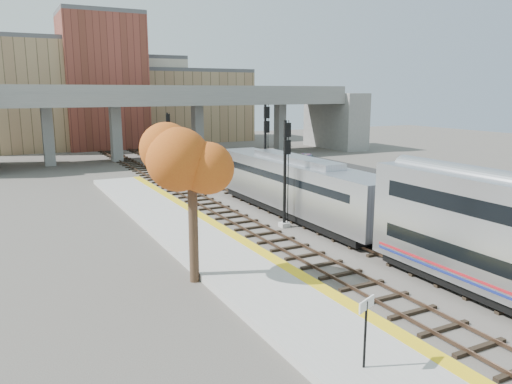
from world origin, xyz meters
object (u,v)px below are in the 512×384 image
signal_mast_near (285,175)px  car_a (326,171)px  signal_mast_far (168,144)px  car_b (315,166)px  locomotive (295,185)px  car_c (309,159)px  signal_mast_mid (266,149)px  tree (192,159)px

signal_mast_near → car_a: 20.12m
signal_mast_far → car_a: (13.61, -10.10, -2.47)m
signal_mast_far → car_b: (14.85, -6.13, -2.55)m
locomotive → car_c: size_ratio=4.80×
signal_mast_far → car_b: signal_mast_far is taller
signal_mast_near → car_c: 29.27m
signal_mast_near → signal_mast_far: signal_mast_near is taller
signal_mast_far → car_a: size_ratio=1.74×
locomotive → car_a: bearing=47.2°
signal_mast_mid → car_a: bearing=24.4°
signal_mast_near → car_a: size_ratio=1.85×
locomotive → signal_mast_near: 3.23m
tree → car_b: size_ratio=2.26×
car_a → signal_mast_far: bearing=141.9°
car_b → signal_mast_far: bearing=152.8°
tree → car_b: (23.48, 24.78, -5.20)m
tree → car_c: size_ratio=1.98×
locomotive → signal_mast_far: bearing=95.3°
signal_mast_near → car_a: signal_mast_near is taller
locomotive → car_b: size_ratio=5.49×
locomotive → car_c: locomotive is taller
signal_mast_near → signal_mast_mid: 11.04m
signal_mast_mid → car_c: (13.17, 13.22, -3.31)m
locomotive → signal_mast_far: signal_mast_far is taller
signal_mast_mid → tree: tree is taller
signal_mast_mid → tree: 20.91m
locomotive → car_b: locomotive is taller
locomotive → signal_mast_far: (-2.10, 22.52, 0.88)m
signal_mast_far → locomotive: bearing=-84.7°
signal_mast_far → car_b: bearing=-22.4°
signal_mast_near → car_a: (13.61, 14.56, -2.77)m
car_b → signal_mast_mid: bearing=-147.1°
locomotive → car_c: bearing=54.6°
signal_mast_near → locomotive: bearing=45.6°
signal_mast_far → signal_mast_mid: bearing=-74.1°
locomotive → signal_mast_far: size_ratio=2.91×
signal_mast_mid → locomotive: bearing=-103.9°
locomotive → signal_mast_far: 22.63m
signal_mast_near → tree: bearing=-144.1°
tree → car_a: bearing=43.1°
locomotive → tree: tree is taller
tree → car_a: (22.24, 20.81, -5.13)m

